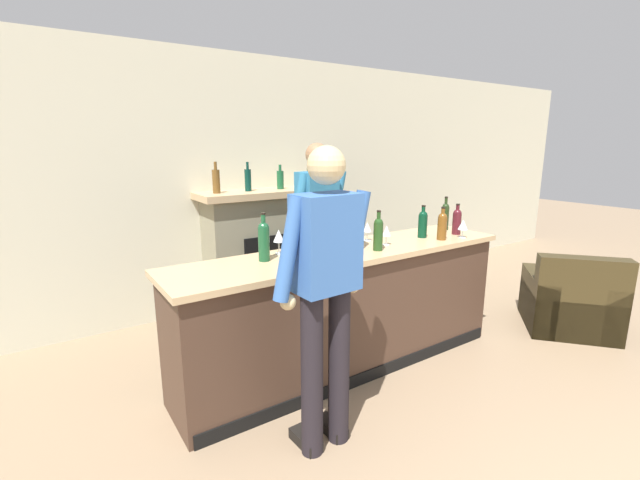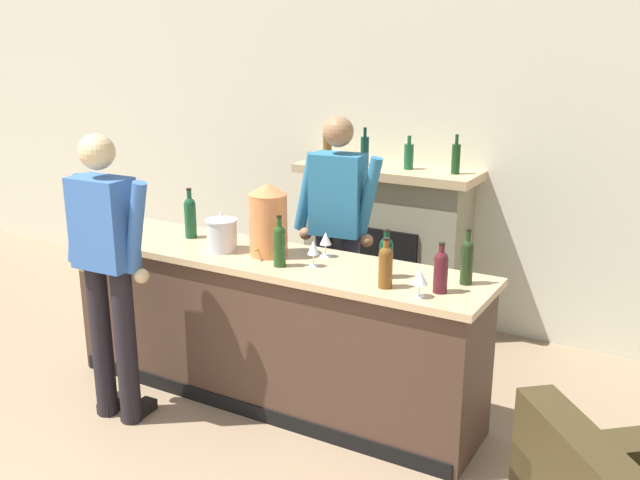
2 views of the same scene
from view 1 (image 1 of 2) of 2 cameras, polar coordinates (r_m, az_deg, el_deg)
name	(u,v)px [view 1 (image 1 of 2)]	position (r m, az deg, el deg)	size (l,w,h in m)	color
wall_back_panel	(251,184)	(4.92, -9.22, 7.43)	(12.00, 0.07, 2.75)	beige
bar_counter	(347,309)	(3.52, 3.64, -9.20)	(2.90, 0.65, 1.00)	#432E22
fireplace_stone	(267,248)	(4.82, -7.11, -1.06)	(1.50, 0.52, 1.64)	gray
armchair_black	(571,305)	(4.93, 30.42, -7.43)	(1.11, 1.10, 0.81)	#352B16
potted_plant_corner	(449,257)	(6.18, 16.79, -2.18)	(0.40, 0.41, 0.68)	#4B3D49
person_customer	(326,290)	(2.44, 0.74, -6.67)	(0.66, 0.31, 1.81)	black
person_bartender	(317,232)	(3.97, -0.34, 1.12)	(0.65, 0.34, 1.83)	#2E2F44
copper_dispenser	(347,220)	(3.33, 3.64, 2.66)	(0.25, 0.28, 0.47)	#D17C47
ice_bucket_steel	(319,243)	(3.12, -0.14, -0.46)	(0.21, 0.21, 0.21)	silver
wine_bottle_chardonnay_pale	(457,220)	(4.11, 17.79, 2.50)	(0.08, 0.08, 0.28)	#4B161E
wine_bottle_port_short	(442,225)	(3.84, 15.98, 1.95)	(0.08, 0.08, 0.29)	brown
wine_bottle_burgundy_dark	(445,215)	(4.29, 16.35, 3.20)	(0.07, 0.07, 0.32)	#203217
wine_bottle_rose_blush	(264,240)	(3.04, -7.50, 0.06)	(0.08, 0.08, 0.35)	#194E2B
wine_bottle_merlot_tall	(378,233)	(3.35, 7.77, 0.98)	(0.07, 0.07, 0.32)	#1F4119
wine_bottle_riesling_slim	(423,223)	(3.89, 13.54, 2.23)	(0.08, 0.08, 0.29)	#09351F
wine_glass_front_left	(367,228)	(3.67, 6.33, 1.60)	(0.07, 0.07, 0.16)	silver
wine_glass_front_right	(386,231)	(3.54, 8.86, 1.15)	(0.07, 0.07, 0.16)	silver
wine_glass_back_row	(463,225)	(3.98, 18.53, 1.90)	(0.09, 0.09, 0.16)	silver
wine_glass_near_bucket	(279,236)	(3.23, -5.53, 0.49)	(0.08, 0.08, 0.19)	silver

